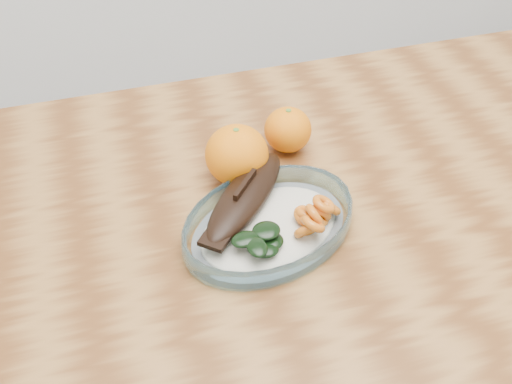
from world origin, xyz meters
TOP-DOWN VIEW (x-y plane):
  - dining_table at (0.00, 0.00)m, footprint 1.20×0.80m
  - plated_meal at (-0.08, -0.00)m, footprint 0.57×0.57m
  - orange_left at (-0.09, 0.11)m, footprint 0.09×0.09m
  - orange_right at (0.01, 0.16)m, footprint 0.07×0.07m

SIDE VIEW (x-z plane):
  - dining_table at x=0.00m, z-range 0.28..1.03m
  - plated_meal at x=-0.08m, z-range 0.73..0.81m
  - orange_right at x=0.01m, z-range 0.75..0.82m
  - orange_left at x=-0.09m, z-range 0.75..0.84m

